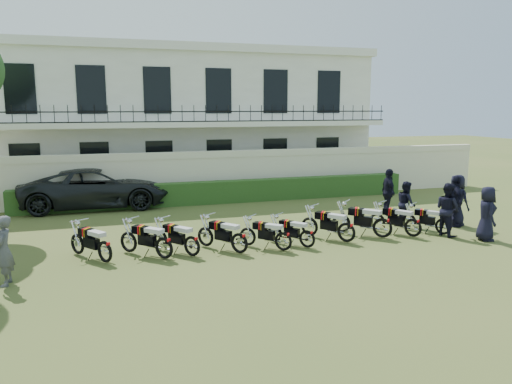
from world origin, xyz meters
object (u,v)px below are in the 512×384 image
motorcycle_0 (105,246)px  officer_1 (447,209)px  motorcycle_5 (307,235)px  suv (96,188)px  motorcycle_3 (239,238)px  motorcycle_2 (192,241)px  motorcycle_4 (283,237)px  officer_0 (487,214)px  officer_2 (455,201)px  motorcycle_1 (164,243)px  officer_5 (388,192)px  motorcycle_9 (444,222)px  motorcycle_8 (413,223)px  officer_3 (457,200)px  motorcycle_6 (347,228)px  inspector (4,251)px  officer_4 (406,203)px  motorcycle_7 (383,223)px

motorcycle_0 → officer_1: size_ratio=0.91×
motorcycle_5 → suv: bearing=87.3°
motorcycle_3 → officer_1: 7.30m
motorcycle_2 → motorcycle_4: motorcycle_2 is taller
motorcycle_5 → officer_0: 6.02m
motorcycle_2 → officer_2: (9.79, 0.83, 0.47)m
motorcycle_1 → officer_2: bearing=-38.9°
officer_1 → motorcycle_0: bearing=80.3°
officer_2 → officer_5: 2.73m
motorcycle_5 → motorcycle_9: (5.06, 0.10, 0.01)m
motorcycle_8 → suv: suv is taller
motorcycle_2 → officer_3: size_ratio=0.81×
motorcycle_2 → motorcycle_9: motorcycle_2 is taller
motorcycle_6 → motorcycle_8: size_ratio=0.97×
motorcycle_6 → officer_2: size_ratio=0.88×
suv → officer_5: (11.19, -5.15, 0.08)m
motorcycle_5 → motorcycle_6: size_ratio=0.85×
motorcycle_1 → motorcycle_5: 4.36m
motorcycle_1 → officer_0: bearing=-49.2°
motorcycle_9 → officer_5: bearing=55.5°
motorcycle_1 → motorcycle_8: motorcycle_1 is taller
motorcycle_1 → suv: (-1.84, 8.44, 0.37)m
motorcycle_9 → suv: 14.12m
inspector → officer_4: 13.25m
inspector → officer_1: bearing=96.2°
motorcycle_2 → inspector: bearing=152.7°
suv → officer_0: size_ratio=3.48×
motorcycle_9 → officer_5: size_ratio=0.79×
officer_1 → officer_5: size_ratio=0.96×
motorcycle_1 → officer_3: 10.84m
motorcycle_5 → officer_3: 6.56m
suv → officer_1: officer_1 is taller
motorcycle_0 → officer_2: bearing=-31.6°
motorcycle_8 → motorcycle_9: 1.17m
motorcycle_1 → suv: size_ratio=0.24×
motorcycle_0 → motorcycle_5: motorcycle_0 is taller
motorcycle_3 → motorcycle_9: motorcycle_3 is taller
motorcycle_9 → suv: size_ratio=0.24×
suv → officer_3: bearing=-119.7°
motorcycle_5 → officer_3: officer_3 is taller
motorcycle_8 → officer_4: size_ratio=1.04×
officer_5 → officer_1: bearing=-167.3°
motorcycle_7 → motorcycle_5: bearing=143.0°
motorcycle_5 → officer_2: (6.24, 1.01, 0.51)m
motorcycle_3 → officer_0: 8.16m
motorcycle_7 → suv: (-9.04, 8.27, 0.34)m
motorcycle_1 → motorcycle_3: (2.20, -0.12, -0.01)m
motorcycle_9 → motorcycle_6: bearing=142.6°
suv → officer_2: bearing=-120.7°
motorcycle_6 → motorcycle_9: 3.61m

